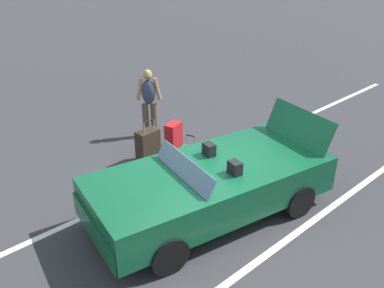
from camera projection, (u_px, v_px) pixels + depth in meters
name	position (u px, v px, depth m)	size (l,w,h in m)	color
ground_plane	(210.00, 214.00, 7.13)	(80.00, 80.00, 0.00)	#333335
lot_line_near	(161.00, 182.00, 8.04)	(18.00, 0.12, 0.01)	silver
lot_line_mid	(270.00, 252.00, 6.25)	(18.00, 0.12, 0.01)	silver
convertible_car	(201.00, 188.00, 6.77)	(4.39, 2.46, 1.52)	#0F4C2D
suitcase_large_black	(148.00, 146.00, 8.60)	(0.50, 0.32, 1.01)	#2D2319
suitcase_medium_bright	(174.00, 136.00, 9.19)	(0.45, 0.35, 0.62)	red
suitcase_small_carryon	(189.00, 158.00, 8.39)	(0.31, 0.39, 0.76)	#19723F
traveler_person	(149.00, 100.00, 9.51)	(0.55, 0.42, 1.65)	#4C3F2D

